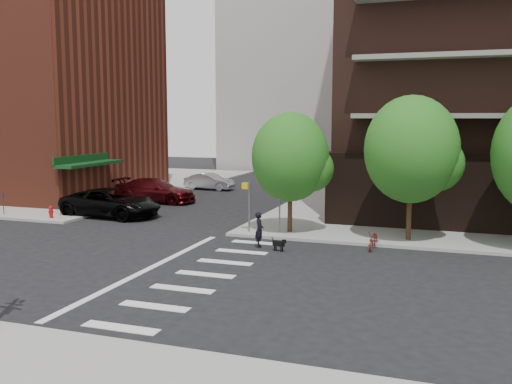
% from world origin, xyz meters
% --- Properties ---
extents(ground, '(120.00, 120.00, 0.00)m').
position_xyz_m(ground, '(0.00, 0.00, 0.00)').
color(ground, black).
rests_on(ground, ground).
extents(sidewalk_nw, '(31.00, 33.00, 0.15)m').
position_xyz_m(sidewalk_nw, '(-24.50, 23.50, 0.07)').
color(sidewalk_nw, gray).
rests_on(sidewalk_nw, ground).
extents(crosswalk, '(3.85, 13.00, 0.01)m').
position_xyz_m(crosswalk, '(2.21, -0.00, 0.01)').
color(crosswalk, silver).
rests_on(crosswalk, ground).
extents(midrise_nw, '(21.40, 15.50, 20.00)m').
position_xyz_m(midrise_nw, '(-22.00, 18.00, 10.15)').
color(midrise_nw, maroon).
rests_on(midrise_nw, sidewalk_nw).
extents(tree_a, '(4.00, 4.00, 5.90)m').
position_xyz_m(tree_a, '(4.00, 8.50, 4.04)').
color(tree_a, '#301E11').
rests_on(tree_a, sidewalk_ne).
extents(tree_b, '(4.50, 4.50, 6.65)m').
position_xyz_m(tree_b, '(10.00, 8.50, 4.54)').
color(tree_b, '#301E11').
rests_on(tree_b, sidewalk_ne).
extents(pedestrian_signal, '(2.18, 0.67, 2.60)m').
position_xyz_m(pedestrian_signal, '(2.32, 7.92, 1.85)').
color(pedestrian_signal, slate).
rests_on(pedestrian_signal, sidewalk_ne).
extents(fire_hydrant, '(0.24, 0.24, 0.73)m').
position_xyz_m(fire_hydrant, '(-10.50, 7.80, 0.55)').
color(fire_hydrant, '#A50C0C').
rests_on(fire_hydrant, sidewalk_nw).
extents(parking_meter, '(0.10, 0.08, 1.32)m').
position_xyz_m(parking_meter, '(-14.00, 7.80, 0.96)').
color(parking_meter, black).
rests_on(parking_meter, sidewalk_nw).
extents(parked_car_black, '(3.27, 6.43, 1.74)m').
position_xyz_m(parked_car_black, '(-7.81, 10.02, 0.87)').
color(parked_car_black, black).
rests_on(parked_car_black, ground).
extents(parked_car_maroon, '(2.56, 5.98, 1.72)m').
position_xyz_m(parked_car_maroon, '(-8.20, 16.23, 0.86)').
color(parked_car_maroon, '#44090D').
rests_on(parked_car_maroon, ground).
extents(parked_car_silver, '(1.69, 4.30, 1.39)m').
position_xyz_m(parked_car_silver, '(-7.49, 24.26, 0.70)').
color(parked_car_silver, '#B0B4B9').
rests_on(parked_car_silver, ground).
extents(scooter, '(0.69, 1.75, 0.91)m').
position_xyz_m(scooter, '(8.60, 6.50, 0.45)').
color(scooter, maroon).
rests_on(scooter, ground).
extents(dog_walker, '(0.71, 0.60, 1.67)m').
position_xyz_m(dog_walker, '(3.46, 5.15, 0.84)').
color(dog_walker, black).
rests_on(dog_walker, ground).
extents(dog, '(0.69, 0.36, 0.57)m').
position_xyz_m(dog, '(4.58, 4.68, 0.36)').
color(dog, black).
rests_on(dog, ground).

